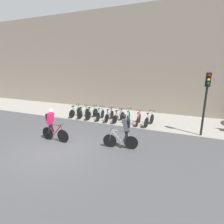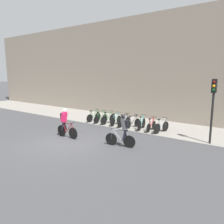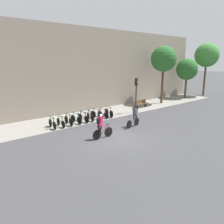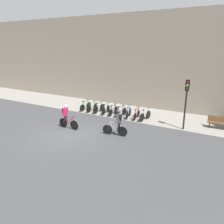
% 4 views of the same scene
% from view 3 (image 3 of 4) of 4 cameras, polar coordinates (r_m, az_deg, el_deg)
% --- Properties ---
extents(ground, '(200.00, 200.00, 0.00)m').
position_cam_3_polar(ground, '(15.44, 1.46, -7.11)').
color(ground, '#3D3D3F').
extents(kerb_strip, '(44.00, 4.50, 0.01)m').
position_cam_3_polar(kerb_strip, '(20.75, -10.93, -1.95)').
color(kerb_strip, gray).
rests_on(kerb_strip, ground).
extents(building_facade, '(44.00, 0.60, 8.80)m').
position_cam_3_polar(building_facade, '(22.33, -14.68, 10.39)').
color(building_facade, gray).
rests_on(building_facade, ground).
extents(cyclist_pink, '(1.74, 0.46, 1.80)m').
position_cam_3_polar(cyclist_pink, '(15.25, -2.91, -3.63)').
color(cyclist_pink, black).
rests_on(cyclist_pink, ground).
extents(cyclist_grey, '(1.73, 0.54, 1.78)m').
position_cam_3_polar(cyclist_grey, '(18.14, 5.86, -0.91)').
color(cyclist_grey, black).
rests_on(cyclist_grey, ground).
extents(parked_bike_0, '(0.46, 1.61, 0.96)m').
position_cam_3_polar(parked_bike_0, '(18.40, -15.32, -2.90)').
color(parked_bike_0, black).
rests_on(parked_bike_0, ground).
extents(parked_bike_1, '(0.46, 1.64, 0.94)m').
position_cam_3_polar(parked_bike_1, '(18.70, -13.25, -2.56)').
color(parked_bike_1, black).
rests_on(parked_bike_1, ground).
extents(parked_bike_2, '(0.46, 1.70, 0.98)m').
position_cam_3_polar(parked_bike_2, '(19.02, -11.27, -2.10)').
color(parked_bike_2, black).
rests_on(parked_bike_2, ground).
extents(parked_bike_3, '(0.46, 1.62, 0.96)m').
position_cam_3_polar(parked_bike_3, '(19.38, -9.34, -1.78)').
color(parked_bike_3, black).
rests_on(parked_bike_3, ground).
extents(parked_bike_4, '(0.46, 1.69, 0.95)m').
position_cam_3_polar(parked_bike_4, '(19.75, -7.49, -1.43)').
color(parked_bike_4, black).
rests_on(parked_bike_4, ground).
extents(parked_bike_5, '(0.49, 1.63, 0.94)m').
position_cam_3_polar(parked_bike_5, '(20.14, -5.71, -1.11)').
color(parked_bike_5, black).
rests_on(parked_bike_5, ground).
extents(parked_bike_6, '(0.47, 1.66, 0.99)m').
position_cam_3_polar(parked_bike_6, '(20.54, -4.00, -0.70)').
color(parked_bike_6, black).
rests_on(parked_bike_6, ground).
extents(parked_bike_7, '(0.46, 1.59, 0.94)m').
position_cam_3_polar(parked_bike_7, '(20.98, -2.35, -0.47)').
color(parked_bike_7, black).
rests_on(parked_bike_7, ground).
extents(parked_bike_8, '(0.49, 1.64, 0.98)m').
position_cam_3_polar(parked_bike_8, '(21.42, -0.79, -0.10)').
color(parked_bike_8, black).
rests_on(parked_bike_8, ground).
extents(traffic_light_pole, '(0.26, 0.30, 3.62)m').
position_cam_3_polar(traffic_light_pole, '(22.74, 6.36, 5.99)').
color(traffic_light_pole, black).
rests_on(traffic_light_pole, ground).
extents(bench, '(1.79, 0.44, 0.89)m').
position_cam_3_polar(bench, '(25.70, 7.59, 2.21)').
color(bench, brown).
rests_on(bench, ground).
extents(street_tree_0, '(3.16, 3.16, 7.14)m').
position_cam_3_polar(street_tree_0, '(28.44, 13.34, 13.29)').
color(street_tree_0, '#4C3823').
rests_on(street_tree_0, ground).
extents(street_tree_1, '(3.05, 3.05, 5.65)m').
position_cam_3_polar(street_tree_1, '(33.63, 19.00, 10.47)').
color(street_tree_1, '#4C3823').
rests_on(street_tree_1, ground).
extents(street_tree_2, '(3.55, 3.55, 7.92)m').
position_cam_3_polar(street_tree_2, '(36.78, 23.53, 13.43)').
color(street_tree_2, '#4C3823').
rests_on(street_tree_2, ground).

